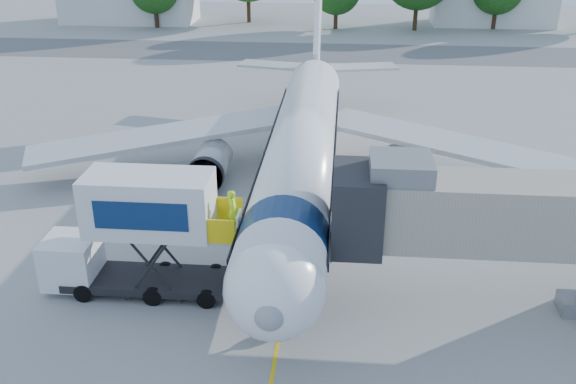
{
  "coord_description": "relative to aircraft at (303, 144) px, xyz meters",
  "views": [
    {
      "loc": [
        2.17,
        -30.13,
        15.55
      ],
      "look_at": [
        -0.22,
        -3.1,
        3.2
      ],
      "focal_mm": 40.0,
      "sensor_mm": 36.0,
      "label": 1
    }
  ],
  "objects": [
    {
      "name": "ground",
      "position": [
        0.0,
        -4.12,
        -2.95
      ],
      "size": [
        160.0,
        160.0,
        0.0
      ],
      "primitive_type": "plane",
      "color": "#999996",
      "rests_on": "ground"
    },
    {
      "name": "guidance_line",
      "position": [
        0.0,
        -4.12,
        -2.94
      ],
      "size": [
        0.15,
        70.0,
        0.01
      ],
      "primitive_type": "cube",
      "color": "yellow",
      "rests_on": "ground"
    },
    {
      "name": "taxiway_strip",
      "position": [
        0.0,
        37.88,
        -2.94
      ],
      "size": [
        120.0,
        10.0,
        0.01
      ],
      "primitive_type": "cube",
      "color": "#59595B",
      "rests_on": "ground"
    },
    {
      "name": "aircraft",
      "position": [
        0.0,
        0.0,
        0.0
      ],
      "size": [
        34.17,
        37.73,
        11.35
      ],
      "color": "white",
      "rests_on": "ground"
    },
    {
      "name": "jet_bridge",
      "position": [
        7.99,
        -11.12,
        1.39
      ],
      "size": [
        13.9,
        3.2,
        6.6
      ],
      "color": "#A29B8A",
      "rests_on": "ground"
    },
    {
      "name": "catering_hiloader",
      "position": [
        -6.26,
        -11.12,
        -0.19
      ],
      "size": [
        8.6,
        2.44,
        5.5
      ],
      "color": "black",
      "rests_on": "ground"
    },
    {
      "name": "outbuilding_left",
      "position": [
        -28.0,
        55.88,
        -0.29
      ],
      "size": [
        18.4,
        8.4,
        5.3
      ],
      "color": "silver",
      "rests_on": "ground"
    },
    {
      "name": "outbuilding_right",
      "position": [
        22.0,
        57.88,
        -0.29
      ],
      "size": [
        16.4,
        7.4,
        5.3
      ],
      "color": "silver",
      "rests_on": "ground"
    }
  ]
}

